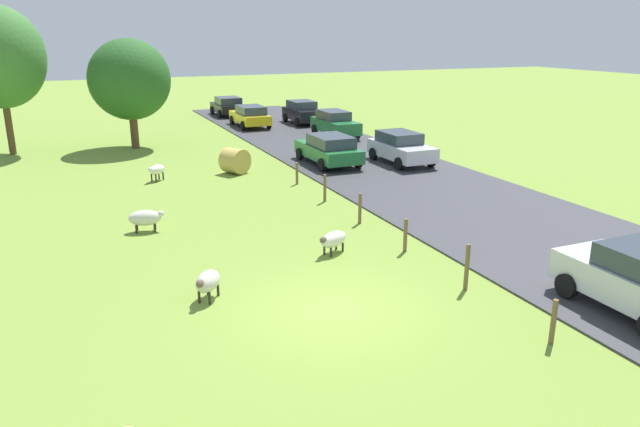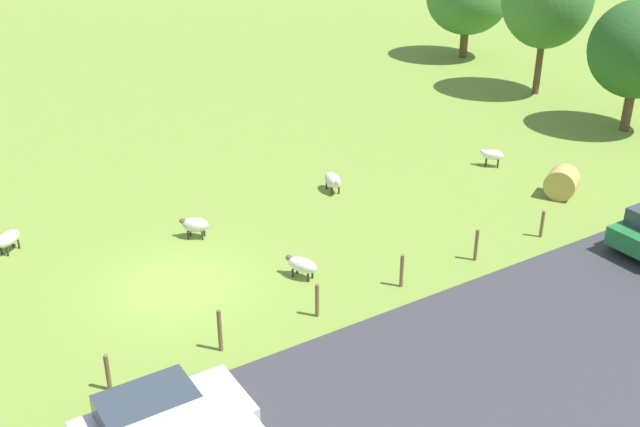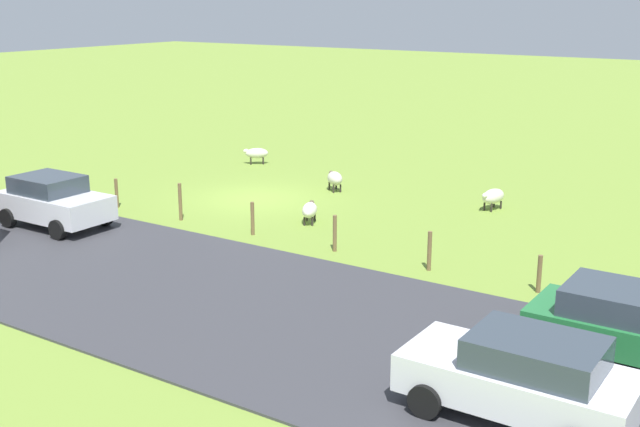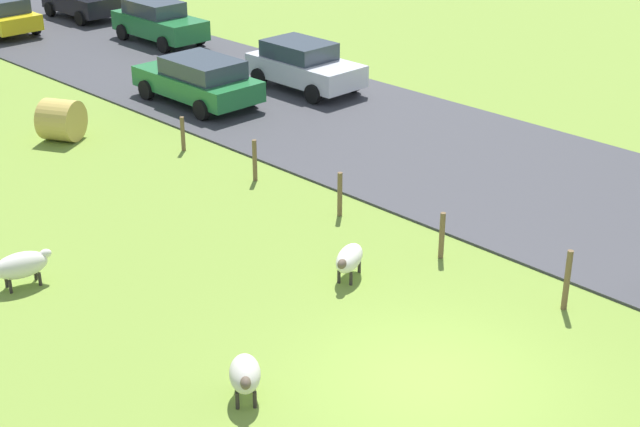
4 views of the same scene
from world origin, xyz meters
The scene contains 15 objects.
ground_plane centered at (0.00, 0.00, 0.00)m, with size 160.00×160.00×0.00m, color olive.
sheep_0 centered at (-5.18, -3.98, 0.50)m, with size 1.01×1.10×0.74m.
sheep_1 centered at (-1.98, 15.35, 0.53)m, with size 0.99×0.95×0.76m.
sheep_2 centered at (-2.73, 1.82, 0.51)m, with size 1.00×1.06×0.78m.
sheep_3 centered at (1.63, 3.59, 0.46)m, with size 1.20×0.90×0.71m.
sheep_4 centered at (-3.45, 8.09, 0.49)m, with size 1.26×0.75×0.76m.
hay_bale_0 centered at (1.78, 15.44, 0.61)m, with size 1.22×1.22×1.04m, color tan.
tree_0 centered at (-1.90, 24.11, 3.98)m, with size 4.64×4.64×6.30m.
fence_post_0 centered at (3.77, -3.44, 0.53)m, with size 0.12×0.12×1.07m, color brown.
fence_post_1 centered at (3.77, -0.31, 0.65)m, with size 0.12×0.12×1.30m, color brown.
fence_post_2 centered at (3.77, 2.82, 0.54)m, with size 0.12×0.12×1.08m, color brown.
fence_post_3 centered at (3.77, 5.95, 0.56)m, with size 0.12×0.12×1.12m, color brown.
fence_post_4 centered at (3.77, 9.08, 0.57)m, with size 0.12×0.12×1.13m, color brown.
fence_post_5 centered at (3.77, 12.21, 0.50)m, with size 0.12×0.12×1.01m, color brown.
car_1 centered at (6.74, -3.14, 0.93)m, with size 2.12×3.83×1.68m.
Camera 2 is at (19.59, -7.09, 12.54)m, focal length 42.30 mm.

